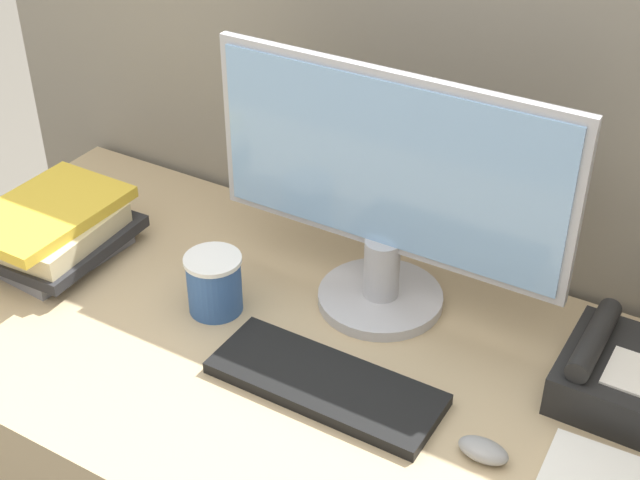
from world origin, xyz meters
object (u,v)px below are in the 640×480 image
(keyboard, at_px, (325,383))
(book_stack, at_px, (52,231))
(monitor, at_px, (386,195))
(coffee_cup, at_px, (214,283))
(desk_telephone, at_px, (617,373))
(mouse, at_px, (483,450))

(keyboard, bearing_deg, book_stack, 175.09)
(monitor, bearing_deg, coffee_cup, -145.36)
(monitor, relative_size, keyboard, 1.70)
(book_stack, bearing_deg, monitor, 17.41)
(monitor, height_order, desk_telephone, monitor)
(keyboard, distance_m, mouse, 0.26)
(monitor, distance_m, keyboard, 0.32)
(mouse, height_order, desk_telephone, desk_telephone)
(coffee_cup, xyz_separation_m, desk_telephone, (0.65, 0.14, -0.01))
(coffee_cup, bearing_deg, book_stack, -176.37)
(keyboard, relative_size, book_stack, 1.29)
(monitor, bearing_deg, desk_telephone, -2.99)
(monitor, relative_size, mouse, 8.40)
(mouse, relative_size, book_stack, 0.26)
(monitor, distance_m, desk_telephone, 0.45)
(desk_telephone, bearing_deg, keyboard, -150.53)
(mouse, xyz_separation_m, coffee_cup, (-0.53, 0.08, 0.04))
(monitor, height_order, keyboard, monitor)
(mouse, distance_m, coffee_cup, 0.54)
(monitor, relative_size, book_stack, 2.19)
(mouse, height_order, book_stack, book_stack)
(keyboard, xyz_separation_m, mouse, (0.26, -0.01, 0.00))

